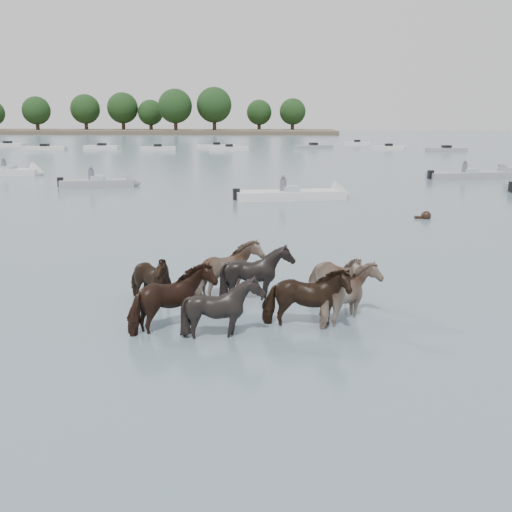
{
  "coord_description": "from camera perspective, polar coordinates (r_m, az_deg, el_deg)",
  "views": [
    {
      "loc": [
        -0.36,
        -11.64,
        4.35
      ],
      "look_at": [
        -1.3,
        1.91,
        1.1
      ],
      "focal_mm": 40.72,
      "sensor_mm": 36.0,
      "label": 1
    }
  ],
  "objects": [
    {
      "name": "ground",
      "position": [
        12.43,
        5.43,
        -7.09
      ],
      "size": [
        400.0,
        400.0,
        0.0
      ],
      "primitive_type": "plane",
      "color": "slate",
      "rests_on": "ground"
    },
    {
      "name": "shoreline",
      "position": [
        176.05,
        -19.74,
        11.44
      ],
      "size": [
        160.0,
        30.0,
        1.0
      ],
      "primitive_type": "cube",
      "color": "#4C4233",
      "rests_on": "ground"
    },
    {
      "name": "pony_herd",
      "position": [
        13.14,
        -0.62,
        -3.37
      ],
      "size": [
        6.43,
        4.64,
        1.59
      ],
      "color": "black",
      "rests_on": "ground"
    },
    {
      "name": "swimming_pony",
      "position": [
        26.71,
        16.26,
        3.77
      ],
      "size": [
        0.72,
        0.44,
        0.44
      ],
      "color": "black",
      "rests_on": "ground"
    },
    {
      "name": "motorboat_a",
      "position": [
        38.81,
        -14.18,
        6.96
      ],
      "size": [
        5.3,
        2.76,
        1.92
      ],
      "rotation": [
        0.0,
        0.0,
        0.24
      ],
      "color": "gray",
      "rests_on": "ground"
    },
    {
      "name": "motorboat_b",
      "position": [
        31.93,
        4.83,
        5.99
      ],
      "size": [
        6.59,
        3.02,
        1.92
      ],
      "rotation": [
        0.0,
        0.0,
        0.23
      ],
      "color": "silver",
      "rests_on": "ground"
    },
    {
      "name": "motorboat_c",
      "position": [
        45.96,
        21.14,
        7.41
      ],
      "size": [
        6.84,
        3.29,
        1.92
      ],
      "rotation": [
        0.0,
        0.0,
        0.27
      ],
      "color": "gray",
      "rests_on": "ground"
    },
    {
      "name": "motorboat_f",
      "position": [
        48.84,
        -22.26,
        7.63
      ],
      "size": [
        5.29,
        1.69,
        1.92
      ],
      "rotation": [
        0.0,
        0.0,
        0.02
      ],
      "color": "silver",
      "rests_on": "ground"
    },
    {
      "name": "distant_flotilla",
      "position": [
        82.84,
        3.35,
        10.61
      ],
      "size": [
        101.89,
        23.31,
        0.93
      ],
      "color": "silver",
      "rests_on": "ground"
    },
    {
      "name": "treeline",
      "position": [
        179.75,
        -21.18,
        13.35
      ],
      "size": [
        146.62,
        21.09,
        12.26
      ],
      "color": "#382619",
      "rests_on": "ground"
    }
  ]
}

